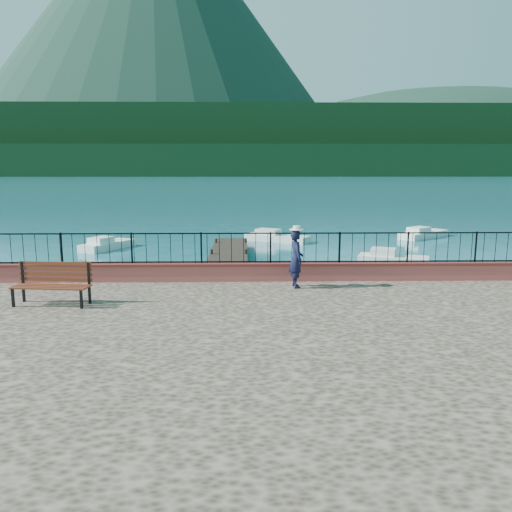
{
  "coord_description": "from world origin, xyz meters",
  "views": [
    {
      "loc": [
        -1.1,
        -11.94,
        4.76
      ],
      "look_at": [
        -0.8,
        2.0,
        2.3
      ],
      "focal_mm": 35.0,
      "sensor_mm": 36.0,
      "label": 1
    }
  ],
  "objects_px": {
    "boat_1": "(393,256)",
    "boat_4": "(277,235)",
    "boat_0": "(173,277)",
    "boat_5": "(424,232)",
    "park_bench": "(52,293)",
    "boat_3": "(107,242)",
    "person": "(296,259)"
  },
  "relations": [
    {
      "from": "boat_1",
      "to": "boat_5",
      "type": "xyz_separation_m",
      "value": [
        4.98,
        9.68,
        0.0
      ]
    },
    {
      "from": "person",
      "to": "boat_3",
      "type": "height_order",
      "value": "person"
    },
    {
      "from": "boat_3",
      "to": "boat_5",
      "type": "relative_size",
      "value": 0.81
    },
    {
      "from": "park_bench",
      "to": "boat_0",
      "type": "height_order",
      "value": "park_bench"
    },
    {
      "from": "boat_1",
      "to": "boat_4",
      "type": "relative_size",
      "value": 0.78
    },
    {
      "from": "boat_0",
      "to": "boat_5",
      "type": "bearing_deg",
      "value": 27.98
    },
    {
      "from": "boat_3",
      "to": "park_bench",
      "type": "bearing_deg",
      "value": -142.18
    },
    {
      "from": "boat_3",
      "to": "boat_4",
      "type": "distance_m",
      "value": 10.73
    },
    {
      "from": "park_bench",
      "to": "boat_1",
      "type": "relative_size",
      "value": 0.61
    },
    {
      "from": "park_bench",
      "to": "boat_3",
      "type": "xyz_separation_m",
      "value": [
        -3.15,
        16.74,
        -1.13
      ]
    },
    {
      "from": "boat_5",
      "to": "person",
      "type": "bearing_deg",
      "value": -158.62
    },
    {
      "from": "boat_1",
      "to": "park_bench",
      "type": "bearing_deg",
      "value": -116.06
    },
    {
      "from": "person",
      "to": "boat_0",
      "type": "relative_size",
      "value": 0.47
    },
    {
      "from": "boat_0",
      "to": "boat_3",
      "type": "relative_size",
      "value": 1.05
    },
    {
      "from": "boat_5",
      "to": "boat_0",
      "type": "bearing_deg",
      "value": -176.25
    },
    {
      "from": "boat_3",
      "to": "boat_5",
      "type": "xyz_separation_m",
      "value": [
        20.65,
        4.52,
        0.0
      ]
    },
    {
      "from": "boat_1",
      "to": "boat_5",
      "type": "distance_m",
      "value": 10.88
    },
    {
      "from": "boat_0",
      "to": "boat_4",
      "type": "bearing_deg",
      "value": 53.46
    },
    {
      "from": "park_bench",
      "to": "boat_5",
      "type": "distance_m",
      "value": 27.56
    },
    {
      "from": "park_bench",
      "to": "boat_5",
      "type": "bearing_deg",
      "value": 56.83
    },
    {
      "from": "boat_4",
      "to": "park_bench",
      "type": "bearing_deg",
      "value": -79.28
    },
    {
      "from": "boat_1",
      "to": "boat_4",
      "type": "bearing_deg",
      "value": 144.66
    },
    {
      "from": "boat_5",
      "to": "park_bench",
      "type": "bearing_deg",
      "value": -168.82
    },
    {
      "from": "boat_1",
      "to": "boat_4",
      "type": "xyz_separation_m",
      "value": [
        -5.35,
        8.09,
        0.0
      ]
    },
    {
      "from": "boat_1",
      "to": "boat_0",
      "type": "bearing_deg",
      "value": -134.5
    },
    {
      "from": "park_bench",
      "to": "boat_5",
      "type": "height_order",
      "value": "park_bench"
    },
    {
      "from": "park_bench",
      "to": "boat_4",
      "type": "xyz_separation_m",
      "value": [
        7.17,
        19.67,
        -1.13
      ]
    },
    {
      "from": "boat_5",
      "to": "boat_3",
      "type": "bearing_deg",
      "value": 152.98
    },
    {
      "from": "boat_0",
      "to": "boat_1",
      "type": "xyz_separation_m",
      "value": [
        10.36,
        4.68,
        0.0
      ]
    },
    {
      "from": "boat_0",
      "to": "boat_1",
      "type": "relative_size",
      "value": 1.1
    },
    {
      "from": "person",
      "to": "boat_5",
      "type": "xyz_separation_m",
      "value": [
        10.88,
        19.42,
        -1.67
      ]
    },
    {
      "from": "person",
      "to": "park_bench",
      "type": "bearing_deg",
      "value": 97.03
    }
  ]
}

